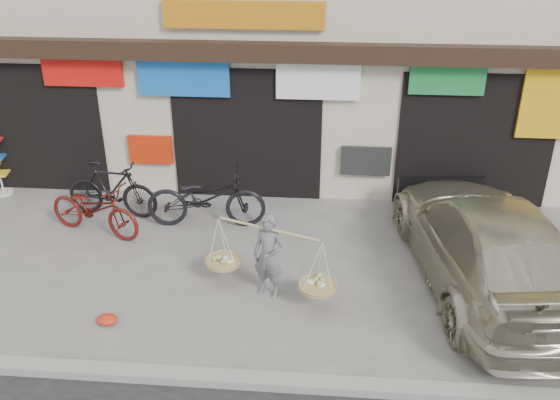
# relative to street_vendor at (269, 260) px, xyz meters

# --- Properties ---
(ground) EXTENTS (70.00, 70.00, 0.00)m
(ground) POSITION_rel_street_vendor_xyz_m (-0.79, 0.03, -0.63)
(ground) COLOR gray
(ground) RESTS_ON ground
(kerb) EXTENTS (70.00, 0.25, 0.12)m
(kerb) POSITION_rel_street_vendor_xyz_m (-0.79, -1.97, -0.57)
(kerb) COLOR gray
(kerb) RESTS_ON ground
(shophouse_block) EXTENTS (14.00, 6.32, 7.00)m
(shophouse_block) POSITION_rel_street_vendor_xyz_m (-0.79, 6.44, 2.82)
(shophouse_block) COLOR beige
(shophouse_block) RESTS_ON ground
(street_vendor) EXTENTS (2.09, 1.13, 1.39)m
(street_vendor) POSITION_rel_street_vendor_xyz_m (0.00, 0.00, 0.00)
(street_vendor) COLOR slate
(street_vendor) RESTS_ON ground
(bike_0) EXTENTS (2.04, 1.25, 1.01)m
(bike_0) POSITION_rel_street_vendor_xyz_m (-3.39, 1.67, -0.12)
(bike_0) COLOR #611610
(bike_0) RESTS_ON ground
(bike_1) EXTENTS (1.92, 0.77, 1.12)m
(bike_1) POSITION_rel_street_vendor_xyz_m (-3.31, 2.42, -0.07)
(bike_1) COLOR black
(bike_1) RESTS_ON ground
(bike_2) EXTENTS (2.29, 0.94, 1.17)m
(bike_2) POSITION_rel_street_vendor_xyz_m (-1.40, 2.15, -0.04)
(bike_2) COLOR black
(bike_2) RESTS_ON ground
(suv) EXTENTS (2.71, 5.34, 1.48)m
(suv) POSITION_rel_street_vendor_xyz_m (3.37, 0.64, 0.11)
(suv) COLOR #B3AD90
(suv) RESTS_ON ground
(red_bag) EXTENTS (0.31, 0.25, 0.14)m
(red_bag) POSITION_rel_street_vendor_xyz_m (-2.27, -0.93, -0.56)
(red_bag) COLOR red
(red_bag) RESTS_ON ground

